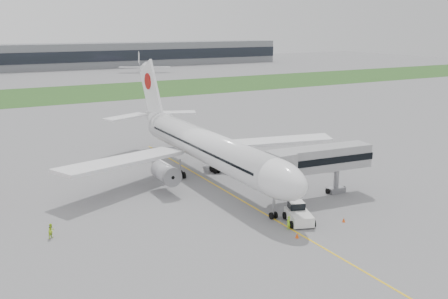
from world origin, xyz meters
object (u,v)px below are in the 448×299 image
airliner (203,145)px  jet_bridge (315,160)px  pushback_tug (298,214)px  ground_crew_near (288,223)px

airliner → jet_bridge: (9.69, -16.03, -0.04)m
pushback_tug → ground_crew_near: 2.83m
jet_bridge → ground_crew_near: bearing=-137.5°
airliner → ground_crew_near: bearing=-90.8°
airliner → pushback_tug: 22.80m
jet_bridge → ground_crew_near: (-10.01, -7.54, -4.76)m
airliner → pushback_tug: bearing=-84.4°
jet_bridge → pushback_tug: bearing=-135.0°
pushback_tug → jet_bridge: size_ratio=0.32×
pushback_tug → jet_bridge: jet_bridge is taller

